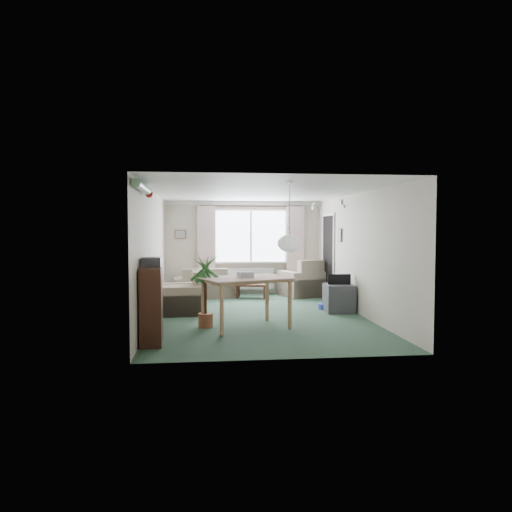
{
  "coord_description": "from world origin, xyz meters",
  "views": [
    {
      "loc": [
        -1.13,
        -9.56,
        1.7
      ],
      "look_at": [
        0.0,
        0.3,
        1.15
      ],
      "focal_mm": 35.0,
      "sensor_mm": 36.0,
      "label": 1
    }
  ],
  "objects": [
    {
      "name": "curtain_rod",
      "position": [
        0.2,
        3.15,
        2.27
      ],
      "size": [
        2.6,
        0.03,
        0.03
      ],
      "primitive_type": "cube",
      "color": "black"
    },
    {
      "name": "sofa",
      "position": [
        -1.01,
        2.75,
        0.36
      ],
      "size": [
        1.51,
        0.88,
        0.73
      ],
      "primitive_type": "cube",
      "rotation": [
        0.0,
        0.0,
        3.22
      ],
      "color": "beige",
      "rests_on": "ground"
    },
    {
      "name": "armchair_corner",
      "position": [
        1.48,
        2.73,
        0.46
      ],
      "size": [
        1.27,
        1.23,
        0.92
      ],
      "primitive_type": "cube",
      "rotation": [
        0.0,
        0.0,
        3.43
      ],
      "color": "tan",
      "rests_on": "ground"
    },
    {
      "name": "hifi_box",
      "position": [
        -1.83,
        -2.02,
        1.2
      ],
      "size": [
        0.28,
        0.35,
        0.14
      ],
      "primitive_type": "cube",
      "rotation": [
        0.0,
        0.0,
        0.0
      ],
      "color": "#323236",
      "rests_on": "bookshelf"
    },
    {
      "name": "tinsel_garland",
      "position": [
        -1.92,
        -2.3,
        2.28
      ],
      "size": [
        1.6,
        1.6,
        0.12
      ],
      "primitive_type": "cylinder",
      "color": "#196626"
    },
    {
      "name": "houseplant",
      "position": [
        -1.02,
        -1.0,
        0.64
      ],
      "size": [
        0.65,
        0.65,
        1.27
      ],
      "primitive_type": "cylinder",
      "rotation": [
        0.0,
        0.0,
        -0.23
      ],
      "color": "#1B4E25",
      "rests_on": "ground"
    },
    {
      "name": "ground",
      "position": [
        0.0,
        0.0,
        0.0
      ],
      "size": [
        6.5,
        6.5,
        0.0
      ],
      "primitive_type": "plane",
      "color": "#2C4936"
    },
    {
      "name": "curtain_right",
      "position": [
        1.35,
        3.13,
        1.27
      ],
      "size": [
        0.45,
        0.08,
        2.0
      ],
      "primitive_type": "cube",
      "color": "beige"
    },
    {
      "name": "photo_frame",
      "position": [
        0.05,
        2.54,
        0.42
      ],
      "size": [
        0.12,
        0.02,
        0.16
      ],
      "primitive_type": "cube",
      "rotation": [
        0.0,
        0.0,
        0.03
      ],
      "color": "brown",
      "rests_on": "coffee_table"
    },
    {
      "name": "tv_cube",
      "position": [
        1.7,
        0.27,
        0.28
      ],
      "size": [
        0.59,
        0.65,
        0.56
      ],
      "primitive_type": "cube",
      "rotation": [
        0.0,
        0.0,
        -0.05
      ],
      "color": "#3A3A3F",
      "rests_on": "ground"
    },
    {
      "name": "radiator",
      "position": [
        0.2,
        3.19,
        0.4
      ],
      "size": [
        1.2,
        0.1,
        0.55
      ],
      "primitive_type": "cube",
      "color": "white"
    },
    {
      "name": "gift_box",
      "position": [
        -0.35,
        -1.2,
        0.91
      ],
      "size": [
        0.29,
        0.24,
        0.12
      ],
      "primitive_type": "cube",
      "rotation": [
        0.0,
        0.0,
        0.24
      ],
      "color": "silver",
      "rests_on": "dining_table"
    },
    {
      "name": "bookshelf",
      "position": [
        -1.84,
        -2.05,
        0.56
      ],
      "size": [
        0.35,
        0.94,
        1.13
      ],
      "primitive_type": "cube",
      "rotation": [
        0.0,
        0.0,
        0.05
      ],
      "color": "black",
      "rests_on": "ground"
    },
    {
      "name": "pendant_lamp",
      "position": [
        0.2,
        -2.3,
        1.48
      ],
      "size": [
        0.36,
        0.36,
        0.36
      ],
      "primitive_type": "sphere",
      "color": "white"
    },
    {
      "name": "doorway",
      "position": [
        1.99,
        2.2,
        1.0
      ],
      "size": [
        0.03,
        0.95,
        2.0
      ],
      "primitive_type": "cube",
      "color": "black"
    },
    {
      "name": "wall_picture_back",
      "position": [
        -1.6,
        3.23,
        1.55
      ],
      "size": [
        0.28,
        0.03,
        0.22
      ],
      "primitive_type": "cube",
      "color": "brown"
    },
    {
      "name": "coffee_table",
      "position": [
        0.14,
        2.49,
        0.17
      ],
      "size": [
        0.84,
        0.57,
        0.34
      ],
      "primitive_type": "cube",
      "rotation": [
        0.0,
        0.0,
        -0.21
      ],
      "color": "black",
      "rests_on": "ground"
    },
    {
      "name": "armchair_left",
      "position": [
        -1.5,
        0.45,
        0.42
      ],
      "size": [
        0.94,
        0.99,
        0.84
      ],
      "primitive_type": "cube",
      "rotation": [
        0.0,
        0.0,
        -1.51
      ],
      "color": "#C1B592",
      "rests_on": "ground"
    },
    {
      "name": "wall_picture_right",
      "position": [
        1.98,
        1.2,
        1.55
      ],
      "size": [
        0.03,
        0.24,
        0.3
      ],
      "primitive_type": "cube",
      "color": "brown"
    },
    {
      "name": "pet_bed",
      "position": [
        1.65,
        0.64,
        0.06
      ],
      "size": [
        0.58,
        0.58,
        0.11
      ],
      "primitive_type": "cylinder",
      "rotation": [
        0.0,
        0.0,
        -0.01
      ],
      "color": "#1F488E",
      "rests_on": "ground"
    },
    {
      "name": "curtain_left",
      "position": [
        -0.95,
        3.13,
        1.27
      ],
      "size": [
        0.45,
        0.08,
        2.0
      ],
      "primitive_type": "cube",
      "color": "beige"
    },
    {
      "name": "window",
      "position": [
        0.2,
        3.23,
        1.5
      ],
      "size": [
        1.8,
        0.03,
        1.3
      ],
      "primitive_type": "cube",
      "color": "white"
    },
    {
      "name": "bauble_cluster_b",
      "position": [
        1.6,
        -0.3,
        2.22
      ],
      "size": [
        0.2,
        0.2,
        0.2
      ],
      "primitive_type": "sphere",
      "color": "silver"
    },
    {
      "name": "bauble_cluster_a",
      "position": [
        1.3,
        0.9,
        2.22
      ],
      "size": [
        0.2,
        0.2,
        0.2
      ],
      "primitive_type": "sphere",
      "color": "silver"
    },
    {
      "name": "dining_table",
      "position": [
        -0.34,
        -1.15,
        0.42
      ],
      "size": [
        1.59,
        1.33,
        0.85
      ],
      "primitive_type": "cube",
      "rotation": [
        0.0,
        0.0,
        0.36
      ],
      "color": "#A38A58",
      "rests_on": "ground"
    }
  ]
}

